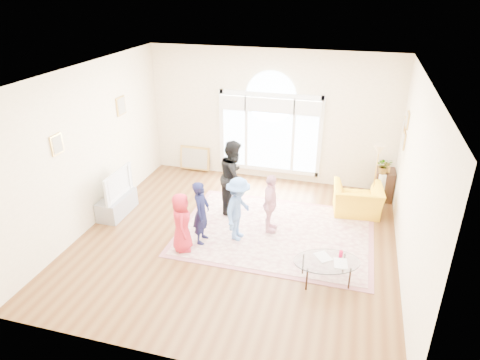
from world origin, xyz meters
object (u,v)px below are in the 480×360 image
(area_rug, at_px, (275,232))
(coffee_table, at_px, (327,262))
(armchair, at_px, (357,200))
(television, at_px, (114,184))
(tv_console, at_px, (117,205))

(area_rug, xyz_separation_m, coffee_table, (1.10, -1.28, 0.39))
(area_rug, distance_m, armchair, 1.98)
(television, bearing_deg, area_rug, 2.62)
(area_rug, bearing_deg, coffee_table, -49.29)
(television, distance_m, armchair, 5.16)
(tv_console, height_order, television, television)
(tv_console, height_order, armchair, armchair)
(area_rug, height_order, coffee_table, coffee_table)
(area_rug, height_order, armchair, armchair)
(television, height_order, armchair, television)
(tv_console, bearing_deg, area_rug, 2.62)
(tv_console, xyz_separation_m, coffee_table, (4.54, -1.12, 0.19))
(coffee_table, bearing_deg, area_rug, 113.92)
(tv_console, distance_m, coffee_table, 4.68)
(area_rug, height_order, television, television)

